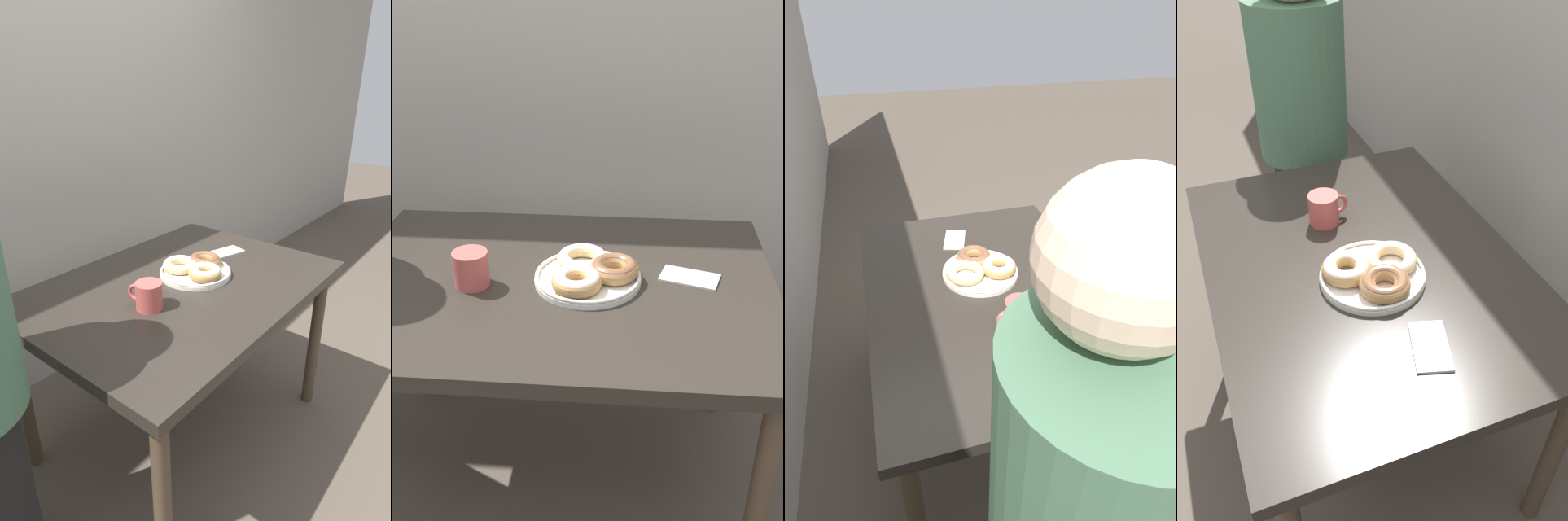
{
  "view_description": "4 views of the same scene",
  "coord_description": "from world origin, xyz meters",
  "views": [
    {
      "loc": [
        -1.01,
        -0.52,
        1.36
      ],
      "look_at": [
        0.08,
        0.34,
        0.76
      ],
      "focal_mm": 28.0,
      "sensor_mm": 36.0,
      "label": 1
    },
    {
      "loc": [
        0.18,
        -0.92,
        1.44
      ],
      "look_at": [
        0.08,
        0.34,
        0.76
      ],
      "focal_mm": 40.0,
      "sensor_mm": 36.0,
      "label": 2
    },
    {
      "loc": [
        -1.06,
        0.67,
        1.55
      ],
      "look_at": [
        0.08,
        0.34,
        0.76
      ],
      "focal_mm": 28.0,
      "sensor_mm": 36.0,
      "label": 3
    },
    {
      "loc": [
        0.98,
        -0.01,
        1.55
      ],
      "look_at": [
        0.08,
        0.34,
        0.76
      ],
      "focal_mm": 35.0,
      "sensor_mm": 36.0,
      "label": 4
    }
  ],
  "objects": [
    {
      "name": "coffee_mug",
      "position": [
        -0.21,
        0.31,
        0.75
      ],
      "size": [
        0.09,
        0.12,
        0.09
      ],
      "color": "#B74C47",
      "rests_on": "dining_table"
    },
    {
      "name": "dining_table",
      "position": [
        0.0,
        0.34,
        0.63
      ],
      "size": [
        1.1,
        0.8,
        0.7
      ],
      "color": "#28231E",
      "rests_on": "ground_plane"
    },
    {
      "name": "donut_plate",
      "position": [
        0.08,
        0.34,
        0.73
      ],
      "size": [
        0.27,
        0.29,
        0.06
      ],
      "color": "silver",
      "rests_on": "dining_table"
    },
    {
      "name": "napkin",
      "position": [
        0.34,
        0.38,
        0.7
      ],
      "size": [
        0.16,
        0.12,
        0.01
      ],
      "color": "beige",
      "rests_on": "dining_table"
    }
  ]
}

